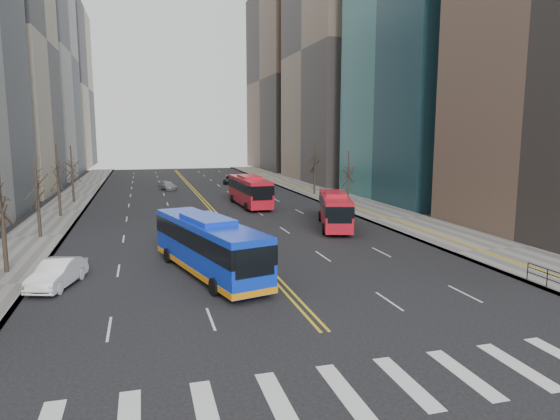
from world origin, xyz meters
name	(u,v)px	position (x,y,z in m)	size (l,w,h in m)	color
ground	(376,387)	(0.00, 0.00, 0.00)	(220.00, 220.00, 0.00)	black
sidewalk_right	(343,200)	(17.50, 45.00, 0.07)	(7.00, 130.00, 0.15)	slate
sidewalk_left	(61,211)	(-16.50, 45.00, 0.07)	(5.00, 130.00, 0.15)	slate
crosswalk	(376,387)	(0.00, 0.00, 0.01)	(26.70, 4.00, 0.01)	silver
centerline	(199,196)	(0.00, 55.00, 0.01)	(0.55, 100.00, 0.01)	gold
office_towers	(187,36)	(0.12, 68.51, 23.92)	(83.00, 134.00, 58.00)	#97979A
street_trees	(146,174)	(-7.18, 34.55, 4.87)	(35.20, 47.20, 7.60)	black
blue_bus	(208,244)	(-3.80, 15.58, 1.93)	(5.84, 12.94, 3.67)	#0E34D5
red_bus_near	(335,208)	(9.60, 28.08, 1.86)	(5.38, 10.68, 3.33)	red
red_bus_far	(249,189)	(4.79, 43.63, 2.05)	(3.28, 11.79, 3.70)	red
car_white	(57,273)	(-12.50, 15.34, 0.79)	(1.67, 4.79, 1.58)	white
car_dark_mid	(262,188)	(9.32, 55.94, 0.75)	(1.78, 4.43, 1.51)	black
car_silver	(168,186)	(-3.85, 63.70, 0.65)	(1.81, 4.45, 1.29)	gray
car_dark_far	(231,180)	(7.17, 70.65, 0.68)	(2.26, 4.89, 1.36)	black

